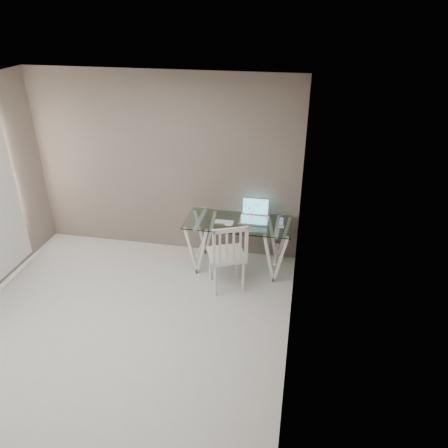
# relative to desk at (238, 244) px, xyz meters

# --- Properties ---
(room) EXTENTS (4.50, 4.52, 2.71)m
(room) POSITION_rel_desk_xyz_m (-1.24, -1.83, 1.33)
(room) COLOR beige
(room) RESTS_ON ground
(desk) EXTENTS (1.50, 0.70, 0.75)m
(desk) POSITION_rel_desk_xyz_m (0.00, 0.00, 0.00)
(desk) COLOR silver
(desk) RESTS_ON ground
(chair) EXTENTS (0.61, 0.61, 1.02)m
(chair) POSITION_rel_desk_xyz_m (-0.04, -0.57, 0.18)
(chair) COLOR white
(chair) RESTS_ON ground
(laptop) EXTENTS (0.40, 0.33, 0.28)m
(laptop) POSITION_rel_desk_xyz_m (0.21, 0.14, 0.43)
(laptop) COLOR silver
(laptop) RESTS_ON desk
(keyboard) EXTENTS (0.28, 0.12, 0.01)m
(keyboard) POSITION_rel_desk_xyz_m (-0.20, -0.05, 0.37)
(keyboard) COLOR silver
(keyboard) RESTS_ON desk
(mouse) EXTENTS (0.12, 0.07, 0.04)m
(mouse) POSITION_rel_desk_xyz_m (-0.12, -0.15, 0.38)
(mouse) COLOR white
(mouse) RESTS_ON desk
(phone_dock) EXTENTS (0.08, 0.08, 0.14)m
(phone_dock) POSITION_rel_desk_xyz_m (0.60, -0.04, 0.40)
(phone_dock) COLOR white
(phone_dock) RESTS_ON desk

